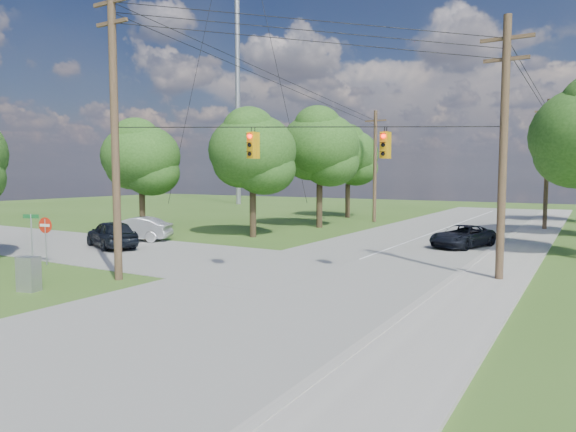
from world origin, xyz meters
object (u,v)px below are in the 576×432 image
Objects in this scene: car_main_north at (462,236)px; pole_ne at (503,145)px; car_cross_dark at (112,234)px; pole_sw at (115,127)px; control_cabinet at (29,274)px; pole_north_w at (375,165)px; do_not_enter_sign at (45,230)px; pole_north_e at (547,164)px; car_cross_silver at (135,229)px.

pole_ne is at bearing -52.04° from car_main_north.
pole_ne is 21.56m from car_cross_dark.
control_cabinet is (-1.19, -3.14, -5.58)m from pole_sw.
control_cabinet is at bearing -110.75° from pole_sw.
pole_ne is 2.25× the size of car_main_north.
pole_north_w is at bearing -173.22° from car_cross_dark.
do_not_enter_sign is (-5.28, -29.00, -3.46)m from pole_north_w.
control_cabinet is at bearing -143.82° from pole_ne.
car_main_north is (-3.40, -12.87, -4.45)m from pole_north_e.
do_not_enter_sign reaches higher than car_cross_silver.
car_main_north is at bearing 144.88° from car_cross_dark.
car_cross_silver is 8.89m from do_not_enter_sign.
pole_sw reaches higher than pole_north_e.
pole_north_w is 29.68m from do_not_enter_sign.
pole_sw is 20.32m from car_main_north.
pole_ne is 20.77m from do_not_enter_sign.
do_not_enter_sign reaches higher than car_cross_dark.
pole_north_w reaches higher than control_cabinet.
pole_sw reaches higher than pole_ne.
pole_sw reaches higher than do_not_enter_sign.
pole_ne is at bearing 8.15° from do_not_enter_sign.
pole_ne is 10.86m from car_main_north.
car_cross_dark is 5.76m from do_not_enter_sign.
pole_north_e is at bearing 50.65° from control_cabinet.
pole_north_w reaches higher than car_main_north.
car_main_north is (10.50, -12.87, -4.45)m from pole_north_w.
do_not_enter_sign is (-5.68, 0.60, -4.56)m from pole_sw.
car_cross_silver is (-1.25, 2.89, -0.05)m from car_cross_dark.
car_cross_silver is 3.59× the size of control_cabinet.
car_cross_silver is at bearing 176.66° from pole_ne.
do_not_enter_sign is at bearing 125.05° from control_cabinet.
car_cross_dark is at bearing -106.74° from pole_north_w.
car_cross_silver is 1.00× the size of car_main_north.
do_not_enter_sign is at bearing 174.00° from pole_sw.
pole_north_w is at bearing 90.77° from pole_sw.
car_main_north is (-3.40, 9.13, -4.79)m from pole_ne.
pole_north_e is 4.38× the size of do_not_enter_sign.
car_cross_silver is 2.03× the size of do_not_enter_sign.
pole_north_e is 2.14× the size of car_main_north.
pole_sw reaches higher than control_cabinet.
pole_north_w is 2.14× the size of car_main_north.
car_cross_dark is 20.61m from car_main_north.
car_cross_silver is (-22.24, 1.30, -4.67)m from pole_ne.
do_not_enter_sign is at bearing -100.33° from pole_north_w.
control_cabinet is at bearing -91.38° from pole_north_w.
car_cross_silver is at bearing 106.91° from control_cabinet.
control_cabinet is 0.57× the size of do_not_enter_sign.
pole_ne is at bearing -57.71° from pole_north_w.
car_main_north is at bearing -50.79° from pole_north_w.
car_cross_dark is (-21.00, -1.59, -4.62)m from pole_ne.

